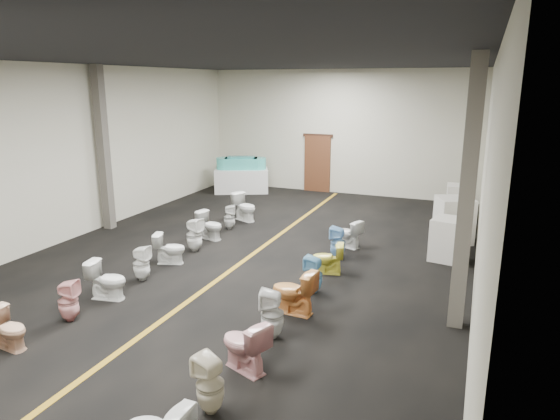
# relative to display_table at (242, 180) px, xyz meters

# --- Properties ---
(floor) EXTENTS (16.00, 16.00, 0.00)m
(floor) POSITION_rel_display_table_xyz_m (3.40, -6.74, -0.44)
(floor) COLOR black
(floor) RESTS_ON ground
(ceiling) EXTENTS (16.00, 16.00, 0.00)m
(ceiling) POSITION_rel_display_table_xyz_m (3.40, -6.74, 4.06)
(ceiling) COLOR black
(ceiling) RESTS_ON ground
(wall_back) EXTENTS (10.00, 0.00, 10.00)m
(wall_back) POSITION_rel_display_table_xyz_m (3.40, 1.26, 1.81)
(wall_back) COLOR beige
(wall_back) RESTS_ON ground
(wall_left) EXTENTS (0.00, 16.00, 16.00)m
(wall_left) POSITION_rel_display_table_xyz_m (-1.60, -6.74, 1.81)
(wall_left) COLOR beige
(wall_left) RESTS_ON ground
(wall_right) EXTENTS (0.00, 16.00, 16.00)m
(wall_right) POSITION_rel_display_table_xyz_m (8.40, -6.74, 1.81)
(wall_right) COLOR beige
(wall_right) RESTS_ON ground
(aisle_stripe) EXTENTS (0.12, 15.60, 0.01)m
(aisle_stripe) POSITION_rel_display_table_xyz_m (3.40, -6.74, -0.44)
(aisle_stripe) COLOR #9B7016
(aisle_stripe) RESTS_ON floor
(back_door) EXTENTS (1.00, 0.10, 2.10)m
(back_door) POSITION_rel_display_table_xyz_m (2.60, 1.20, 0.61)
(back_door) COLOR #562D19
(back_door) RESTS_ON floor
(door_frame) EXTENTS (1.15, 0.08, 0.10)m
(door_frame) POSITION_rel_display_table_xyz_m (2.60, 1.21, 1.68)
(door_frame) COLOR #331C11
(door_frame) RESTS_ON back_door
(column_left) EXTENTS (0.25, 0.25, 4.50)m
(column_left) POSITION_rel_display_table_xyz_m (-1.35, -5.74, 1.81)
(column_left) COLOR #59544C
(column_left) RESTS_ON floor
(column_right) EXTENTS (0.25, 0.25, 4.50)m
(column_right) POSITION_rel_display_table_xyz_m (8.15, -8.24, 1.81)
(column_right) COLOR #59544C
(column_right) RESTS_ON floor
(display_table) EXTENTS (2.20, 1.73, 0.88)m
(display_table) POSITION_rel_display_table_xyz_m (0.00, 0.00, 0.00)
(display_table) COLOR white
(display_table) RESTS_ON floor
(bathtub) EXTENTS (1.78, 1.10, 0.55)m
(bathtub) POSITION_rel_display_table_xyz_m (-0.00, 0.00, 0.63)
(bathtub) COLOR #44C3B8
(bathtub) RESTS_ON display_table
(appliance_crate_a) EXTENTS (0.90, 0.90, 0.99)m
(appliance_crate_a) POSITION_rel_display_table_xyz_m (7.80, -4.88, 0.06)
(appliance_crate_a) COLOR silver
(appliance_crate_a) RESTS_ON floor
(appliance_crate_b) EXTENTS (1.10, 1.10, 1.16)m
(appliance_crate_b) POSITION_rel_display_table_xyz_m (7.80, -3.36, 0.14)
(appliance_crate_b) COLOR beige
(appliance_crate_b) RESTS_ON floor
(appliance_crate_c) EXTENTS (0.70, 0.70, 0.79)m
(appliance_crate_c) POSITION_rel_display_table_xyz_m (7.80, -2.08, -0.05)
(appliance_crate_c) COLOR silver
(appliance_crate_c) RESTS_ON floor
(appliance_crate_d) EXTENTS (0.78, 0.78, 1.03)m
(appliance_crate_d) POSITION_rel_display_table_xyz_m (7.80, -0.86, 0.07)
(appliance_crate_d) COLOR silver
(appliance_crate_d) RESTS_ON floor
(toilet_left_2) EXTENTS (0.68, 0.43, 0.66)m
(toilet_left_2) POSITION_rel_display_table_xyz_m (1.76, -11.66, -0.11)
(toilet_left_2) COLOR #DBA987
(toilet_left_2) RESTS_ON floor
(toilet_left_3) EXTENTS (0.42, 0.42, 0.75)m
(toilet_left_3) POSITION_rel_display_table_xyz_m (1.92, -10.60, -0.06)
(toilet_left_3) COLOR pink
(toilet_left_3) RESTS_ON floor
(toilet_left_4) EXTENTS (0.81, 0.55, 0.76)m
(toilet_left_4) POSITION_rel_display_table_xyz_m (1.91, -9.61, -0.06)
(toilet_left_4) COLOR white
(toilet_left_4) RESTS_ON floor
(toilet_left_5) EXTENTS (0.38, 0.38, 0.75)m
(toilet_left_5) POSITION_rel_display_table_xyz_m (1.95, -8.62, -0.06)
(toilet_left_5) COLOR white
(toilet_left_5) RESTS_ON floor
(toilet_left_6) EXTENTS (0.78, 0.59, 0.71)m
(toilet_left_6) POSITION_rel_display_table_xyz_m (1.91, -7.53, -0.08)
(toilet_left_6) COLOR white
(toilet_left_6) RESTS_ON floor
(toilet_left_7) EXTENTS (0.41, 0.40, 0.84)m
(toilet_left_7) POSITION_rel_display_table_xyz_m (1.97, -6.58, -0.02)
(toilet_left_7) COLOR white
(toilet_left_7) RESTS_ON floor
(toilet_left_8) EXTENTS (0.80, 0.56, 0.74)m
(toilet_left_8) POSITION_rel_display_table_xyz_m (1.84, -5.57, -0.07)
(toilet_left_8) COLOR silver
(toilet_left_8) RESTS_ON floor
(toilet_left_9) EXTENTS (0.43, 0.42, 0.70)m
(toilet_left_9) POSITION_rel_display_table_xyz_m (1.89, -4.58, -0.09)
(toilet_left_9) COLOR silver
(toilet_left_9) RESTS_ON floor
(toilet_left_10) EXTENTS (0.92, 0.75, 0.82)m
(toilet_left_10) POSITION_rel_display_table_xyz_m (1.88, -3.57, -0.03)
(toilet_left_10) COLOR white
(toilet_left_10) RESTS_ON floor
(toilet_right_2) EXTENTS (0.45, 0.44, 0.78)m
(toilet_right_2) POSITION_rel_display_table_xyz_m (5.44, -11.86, -0.05)
(toilet_right_2) COLOR beige
(toilet_right_2) RESTS_ON floor
(toilet_right_3) EXTENTS (0.89, 0.70, 0.79)m
(toilet_right_3) POSITION_rel_display_table_xyz_m (5.41, -10.84, -0.04)
(toilet_right_3) COLOR #DC9C9E
(toilet_right_3) RESTS_ON floor
(toilet_right_4) EXTENTS (0.46, 0.45, 0.83)m
(toilet_right_4) POSITION_rel_display_table_xyz_m (5.42, -9.82, -0.02)
(toilet_right_4) COLOR silver
(toilet_right_4) RESTS_ON floor
(toilet_right_5) EXTENTS (0.85, 0.53, 0.83)m
(toilet_right_5) POSITION_rel_display_table_xyz_m (5.42, -8.86, -0.02)
(toilet_right_5) COLOR #D5853E
(toilet_right_5) RESTS_ON floor
(toilet_right_6) EXTENTS (0.36, 0.36, 0.75)m
(toilet_right_6) POSITION_rel_display_table_xyz_m (5.47, -7.86, -0.06)
(toilet_right_6) COLOR #68A8CE
(toilet_right_6) RESTS_ON floor
(toilet_right_7) EXTENTS (0.74, 0.52, 0.69)m
(toilet_right_7) POSITION_rel_display_table_xyz_m (5.43, -6.77, -0.10)
(toilet_right_7) COLOR #E1D848
(toilet_right_7) RESTS_ON floor
(toilet_right_8) EXTENTS (0.36, 0.35, 0.78)m
(toilet_right_8) POSITION_rel_display_table_xyz_m (5.38, -5.78, -0.05)
(toilet_right_8) COLOR #7BAFDF
(toilet_right_8) RESTS_ON floor
(toilet_right_9) EXTENTS (0.80, 0.64, 0.71)m
(toilet_right_9) POSITION_rel_display_table_xyz_m (5.39, -4.87, -0.08)
(toilet_right_9) COLOR white
(toilet_right_9) RESTS_ON floor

